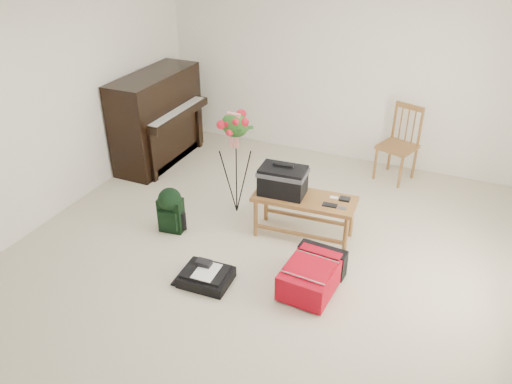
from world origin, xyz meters
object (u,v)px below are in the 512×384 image
at_px(red_suitcase, 314,272).
at_px(black_duffel, 206,276).
at_px(bench, 290,186).
at_px(dining_chair, 398,144).
at_px(flower_stand, 236,164).
at_px(green_backpack, 170,208).
at_px(piano, 158,120).

relative_size(red_suitcase, black_duffel, 1.44).
bearing_deg(bench, black_duffel, -114.60).
distance_m(dining_chair, black_duffel, 3.21).
relative_size(red_suitcase, flower_stand, 0.55).
xyz_separation_m(dining_chair, flower_stand, (-1.55, -1.63, 0.14)).
height_order(bench, green_backpack, bench).
bearing_deg(flower_stand, piano, 158.21).
relative_size(piano, green_backpack, 2.84).
distance_m(piano, red_suitcase, 3.38).
relative_size(black_duffel, green_backpack, 0.93).
height_order(green_backpack, flower_stand, flower_stand).
distance_m(green_backpack, flower_stand, 0.89).
distance_m(piano, black_duffel, 2.90).
height_order(black_duffel, green_backpack, green_backpack).
bearing_deg(green_backpack, dining_chair, 40.83).
distance_m(dining_chair, flower_stand, 2.25).
bearing_deg(bench, green_backpack, -161.73).
relative_size(piano, flower_stand, 1.18).
bearing_deg(red_suitcase, dining_chair, 87.24).
distance_m(bench, flower_stand, 0.74).
bearing_deg(dining_chair, bench, -95.61).
distance_m(dining_chair, red_suitcase, 2.58).
bearing_deg(red_suitcase, black_duffel, -154.44).
relative_size(bench, dining_chair, 1.13).
height_order(red_suitcase, black_duffel, red_suitcase).
height_order(piano, dining_chair, piano).
bearing_deg(flower_stand, black_duffel, -71.20).
bearing_deg(red_suitcase, green_backpack, 175.68).
distance_m(dining_chair, green_backpack, 3.07).
bearing_deg(piano, dining_chair, 14.07).
bearing_deg(flower_stand, green_backpack, -120.17).
height_order(bench, flower_stand, flower_stand).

